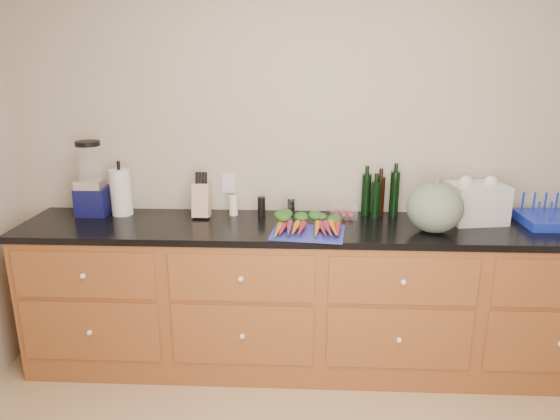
{
  "coord_description": "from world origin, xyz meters",
  "views": [
    {
      "loc": [
        -0.11,
        -1.57,
        1.87
      ],
      "look_at": [
        -0.24,
        1.2,
        1.06
      ],
      "focal_mm": 32.0,
      "sensor_mm": 36.0,
      "label": 1
    }
  ],
  "objects_px": {
    "tomato_box": "(343,211)",
    "blender_appliance": "(92,183)",
    "cutting_board": "(308,232)",
    "squash": "(435,208)",
    "dish_rack": "(558,218)",
    "knife_block": "(202,200)",
    "paper_towel": "(121,192)",
    "carrots": "(308,225)"
  },
  "relations": [
    {
      "from": "squash",
      "to": "tomato_box",
      "type": "bearing_deg",
      "value": 152.1
    },
    {
      "from": "cutting_board",
      "to": "knife_block",
      "type": "height_order",
      "value": "knife_block"
    },
    {
      "from": "paper_towel",
      "to": "squash",
      "type": "bearing_deg",
      "value": -7.53
    },
    {
      "from": "cutting_board",
      "to": "tomato_box",
      "type": "distance_m",
      "value": 0.4
    },
    {
      "from": "blender_appliance",
      "to": "cutting_board",
      "type": "bearing_deg",
      "value": -13.02
    },
    {
      "from": "carrots",
      "to": "blender_appliance",
      "type": "height_order",
      "value": "blender_appliance"
    },
    {
      "from": "carrots",
      "to": "dish_rack",
      "type": "distance_m",
      "value": 1.52
    },
    {
      "from": "squash",
      "to": "knife_block",
      "type": "xyz_separation_m",
      "value": [
        -1.39,
        0.23,
        -0.04
      ]
    },
    {
      "from": "cutting_board",
      "to": "tomato_box",
      "type": "height_order",
      "value": "tomato_box"
    },
    {
      "from": "cutting_board",
      "to": "dish_rack",
      "type": "xyz_separation_m",
      "value": [
        1.51,
        0.24,
        0.04
      ]
    },
    {
      "from": "carrots",
      "to": "blender_appliance",
      "type": "distance_m",
      "value": 1.41
    },
    {
      "from": "knife_block",
      "to": "tomato_box",
      "type": "relative_size",
      "value": 1.28
    },
    {
      "from": "squash",
      "to": "knife_block",
      "type": "bearing_deg",
      "value": 170.51
    },
    {
      "from": "knife_block",
      "to": "paper_towel",
      "type": "bearing_deg",
      "value": 177.8
    },
    {
      "from": "blender_appliance",
      "to": "knife_block",
      "type": "bearing_deg",
      "value": -1.42
    },
    {
      "from": "paper_towel",
      "to": "knife_block",
      "type": "height_order",
      "value": "paper_towel"
    },
    {
      "from": "squash",
      "to": "dish_rack",
      "type": "height_order",
      "value": "squash"
    },
    {
      "from": "cutting_board",
      "to": "tomato_box",
      "type": "xyz_separation_m",
      "value": [
        0.23,
        0.33,
        0.03
      ]
    },
    {
      "from": "squash",
      "to": "blender_appliance",
      "type": "bearing_deg",
      "value": 173.19
    },
    {
      "from": "cutting_board",
      "to": "knife_block",
      "type": "relative_size",
      "value": 1.93
    },
    {
      "from": "cutting_board",
      "to": "knife_block",
      "type": "bearing_deg",
      "value": 155.87
    },
    {
      "from": "knife_block",
      "to": "dish_rack",
      "type": "distance_m",
      "value": 2.18
    },
    {
      "from": "squash",
      "to": "blender_appliance",
      "type": "relative_size",
      "value": 0.67
    },
    {
      "from": "carrots",
      "to": "squash",
      "type": "height_order",
      "value": "squash"
    },
    {
      "from": "squash",
      "to": "tomato_box",
      "type": "height_order",
      "value": "squash"
    },
    {
      "from": "cutting_board",
      "to": "squash",
      "type": "bearing_deg",
      "value": 5.31
    },
    {
      "from": "carrots",
      "to": "paper_towel",
      "type": "bearing_deg",
      "value": 167.04
    },
    {
      "from": "carrots",
      "to": "squash",
      "type": "relative_size",
      "value": 1.28
    },
    {
      "from": "paper_towel",
      "to": "tomato_box",
      "type": "bearing_deg",
      "value": 0.4
    },
    {
      "from": "knife_block",
      "to": "tomato_box",
      "type": "bearing_deg",
      "value": 1.92
    },
    {
      "from": "knife_block",
      "to": "carrots",
      "type": "bearing_deg",
      "value": -20.75
    },
    {
      "from": "squash",
      "to": "blender_appliance",
      "type": "xyz_separation_m",
      "value": [
        -2.1,
        0.25,
        0.06
      ]
    },
    {
      "from": "carrots",
      "to": "squash",
      "type": "distance_m",
      "value": 0.73
    },
    {
      "from": "paper_towel",
      "to": "knife_block",
      "type": "relative_size",
      "value": 1.4
    },
    {
      "from": "dish_rack",
      "to": "carrots",
      "type": "bearing_deg",
      "value": -172.67
    },
    {
      "from": "squash",
      "to": "dish_rack",
      "type": "distance_m",
      "value": 0.81
    },
    {
      "from": "squash",
      "to": "blender_appliance",
      "type": "distance_m",
      "value": 2.11
    },
    {
      "from": "dish_rack",
      "to": "blender_appliance",
      "type": "bearing_deg",
      "value": 178.46
    },
    {
      "from": "cutting_board",
      "to": "dish_rack",
      "type": "height_order",
      "value": "dish_rack"
    },
    {
      "from": "blender_appliance",
      "to": "squash",
      "type": "bearing_deg",
      "value": -6.81
    },
    {
      "from": "tomato_box",
      "to": "blender_appliance",
      "type": "bearing_deg",
      "value": -179.55
    },
    {
      "from": "blender_appliance",
      "to": "knife_block",
      "type": "relative_size",
      "value": 2.24
    }
  ]
}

